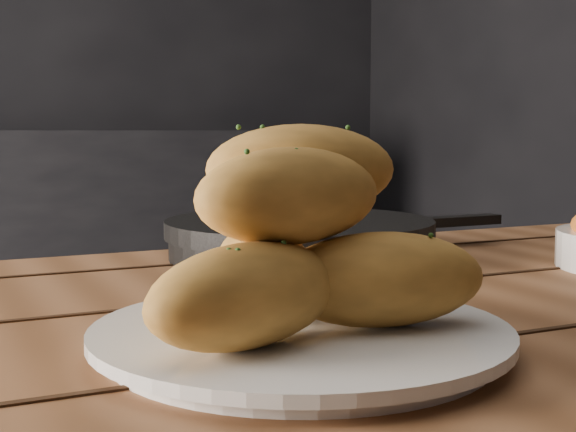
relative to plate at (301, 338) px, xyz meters
name	(u,v)px	position (x,y,z in m)	size (l,w,h in m)	color
plate	(301,338)	(0.00, 0.00, 0.00)	(0.28, 0.28, 0.02)	white
bread_rolls	(297,242)	(0.00, 0.00, 0.07)	(0.26, 0.22, 0.13)	gold
skillet	(301,238)	(0.18, 0.36, 0.01)	(0.45, 0.31, 0.05)	black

